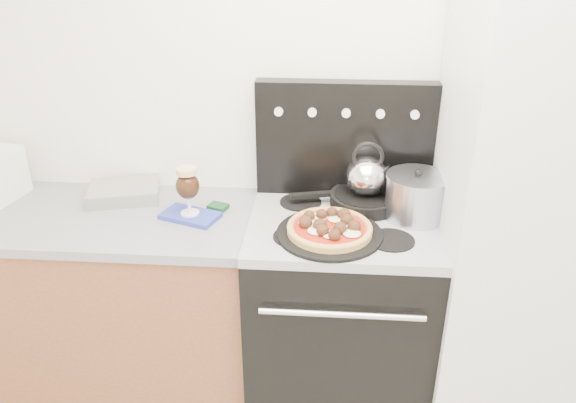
# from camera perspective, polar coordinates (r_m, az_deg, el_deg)

# --- Properties ---
(room_shell) EXTENTS (3.52, 3.01, 2.52)m
(room_shell) POSITION_cam_1_polar(r_m,az_deg,el_deg) (1.36, 3.26, -7.00)
(room_shell) COLOR #BBB5A8
(room_shell) RESTS_ON ground
(base_cabinet) EXTENTS (1.45, 0.60, 0.86)m
(base_cabinet) POSITION_cam_1_polar(r_m,az_deg,el_deg) (2.77, -18.73, -9.74)
(base_cabinet) COLOR brown
(base_cabinet) RESTS_ON ground
(countertop) EXTENTS (1.48, 0.63, 0.04)m
(countertop) POSITION_cam_1_polar(r_m,az_deg,el_deg) (2.55, -20.17, -1.46)
(countertop) COLOR gray
(countertop) RESTS_ON base_cabinet
(stove_body) EXTENTS (0.76, 0.65, 0.88)m
(stove_body) POSITION_cam_1_polar(r_m,az_deg,el_deg) (2.55, 5.12, -11.50)
(stove_body) COLOR black
(stove_body) RESTS_ON ground
(cooktop) EXTENTS (0.76, 0.65, 0.04)m
(cooktop) POSITION_cam_1_polar(r_m,az_deg,el_deg) (2.30, 5.57, -2.37)
(cooktop) COLOR #ADADB2
(cooktop) RESTS_ON stove_body
(backguard) EXTENTS (0.76, 0.08, 0.50)m
(backguard) POSITION_cam_1_polar(r_m,az_deg,el_deg) (2.44, 5.77, 6.33)
(backguard) COLOR black
(backguard) RESTS_ON cooktop
(fridge) EXTENTS (0.64, 0.68, 1.90)m
(fridge) POSITION_cam_1_polar(r_m,az_deg,el_deg) (2.38, 22.76, -2.03)
(fridge) COLOR silver
(fridge) RESTS_ON ground
(foil_sheet) EXTENTS (0.35, 0.29, 0.06)m
(foil_sheet) POSITION_cam_1_polar(r_m,az_deg,el_deg) (2.60, -16.30, 0.93)
(foil_sheet) COLOR silver
(foil_sheet) RESTS_ON countertop
(oven_mitt) EXTENTS (0.27, 0.21, 0.02)m
(oven_mitt) POSITION_cam_1_polar(r_m,az_deg,el_deg) (2.37, -9.90, -1.43)
(oven_mitt) COLOR #2E3DAD
(oven_mitt) RESTS_ON countertop
(beer_glass) EXTENTS (0.11, 0.11, 0.21)m
(beer_glass) POSITION_cam_1_polar(r_m,az_deg,el_deg) (2.32, -10.12, 1.08)
(beer_glass) COLOR black
(beer_glass) RESTS_ON oven_mitt
(pizza_pan) EXTENTS (0.52, 0.52, 0.01)m
(pizza_pan) POSITION_cam_1_polar(r_m,az_deg,el_deg) (2.17, 4.23, -3.27)
(pizza_pan) COLOR black
(pizza_pan) RESTS_ON cooktop
(pizza) EXTENTS (0.38, 0.38, 0.05)m
(pizza) POSITION_cam_1_polar(r_m,az_deg,el_deg) (2.16, 4.25, -2.58)
(pizza) COLOR gold
(pizza) RESTS_ON pizza_pan
(skillet) EXTENTS (0.36, 0.36, 0.05)m
(skillet) POSITION_cam_1_polar(r_m,az_deg,el_deg) (2.41, 7.84, 0.17)
(skillet) COLOR black
(skillet) RESTS_ON cooktop
(tea_kettle) EXTENTS (0.23, 0.23, 0.20)m
(tea_kettle) POSITION_cam_1_polar(r_m,az_deg,el_deg) (2.36, 8.02, 2.89)
(tea_kettle) COLOR white
(tea_kettle) RESTS_ON skillet
(stock_pot) EXTENTS (0.29, 0.29, 0.18)m
(stock_pot) POSITION_cam_1_polar(r_m,az_deg,el_deg) (2.32, 12.85, 0.38)
(stock_pot) COLOR #AFB2C2
(stock_pot) RESTS_ON cooktop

